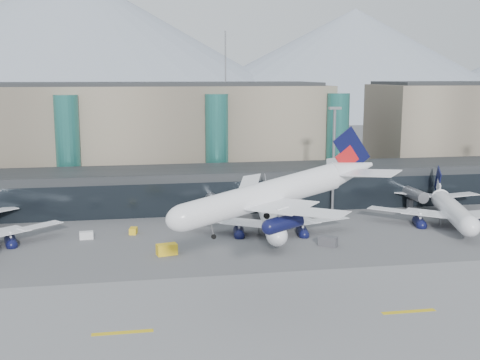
# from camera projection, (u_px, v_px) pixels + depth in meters

# --- Properties ---
(ground) EXTENTS (900.00, 900.00, 0.00)m
(ground) POSITION_uv_depth(u_px,v_px,m) (250.00, 285.00, 96.51)
(ground) COLOR #515154
(ground) RESTS_ON ground
(runway_strip) EXTENTS (400.00, 40.00, 0.04)m
(runway_strip) POSITION_uv_depth(u_px,v_px,m) (272.00, 322.00, 81.97)
(runway_strip) COLOR slate
(runway_strip) RESTS_ON ground
(runway_markings) EXTENTS (128.00, 1.00, 0.02)m
(runway_markings) POSITION_uv_depth(u_px,v_px,m) (272.00, 322.00, 81.96)
(runway_markings) COLOR gold
(runway_markings) RESTS_ON ground
(concourse) EXTENTS (170.00, 27.00, 10.00)m
(concourse) POSITION_uv_depth(u_px,v_px,m) (206.00, 188.00, 151.60)
(concourse) COLOR black
(concourse) RESTS_ON ground
(terminal_main) EXTENTS (130.00, 30.00, 31.00)m
(terminal_main) POSITION_uv_depth(u_px,v_px,m) (108.00, 136.00, 176.73)
(terminal_main) COLOR gray
(terminal_main) RESTS_ON ground
(teal_towers) EXTENTS (116.40, 19.40, 46.00)m
(teal_towers) POSITION_uv_depth(u_px,v_px,m) (144.00, 146.00, 163.22)
(teal_towers) COLOR #266C65
(teal_towers) RESTS_ON ground
(mountain_ridge) EXTENTS (910.00, 400.00, 110.00)m
(mountain_ridge) POSITION_uv_depth(u_px,v_px,m) (175.00, 58.00, 459.69)
(mountain_ridge) COLOR gray
(mountain_ridge) RESTS_ON ground
(lightmast_mid) EXTENTS (3.00, 1.20, 25.60)m
(lightmast_mid) POSITION_uv_depth(u_px,v_px,m) (334.00, 153.00, 145.74)
(lightmast_mid) COLOR slate
(lightmast_mid) RESTS_ON ground
(hero_jet) EXTENTS (33.36, 33.02, 10.78)m
(hero_jet) POSITION_uv_depth(u_px,v_px,m) (282.00, 185.00, 85.14)
(hero_jet) COLOR white
(hero_jet) RESTS_ON ground
(jet_parked_mid) EXTENTS (35.81, 35.84, 11.63)m
(jet_parked_mid) POSITION_uv_depth(u_px,v_px,m) (269.00, 211.00, 129.03)
(jet_parked_mid) COLOR white
(jet_parked_mid) RESTS_ON ground
(jet_parked_right) EXTENTS (36.91, 38.60, 12.39)m
(jet_parked_right) POSITION_uv_depth(u_px,v_px,m) (450.00, 202.00, 136.31)
(jet_parked_right) COLOR white
(jet_parked_right) RESTS_ON ground
(veh_a) EXTENTS (2.88, 1.77, 1.55)m
(veh_a) POSITION_uv_depth(u_px,v_px,m) (86.00, 235.00, 123.09)
(veh_a) COLOR silver
(veh_a) RESTS_ON ground
(veh_b) EXTENTS (1.86, 2.57, 1.35)m
(veh_b) POSITION_uv_depth(u_px,v_px,m) (133.00, 231.00, 127.00)
(veh_b) COLOR yellow
(veh_b) RESTS_ON ground
(veh_c) EXTENTS (3.92, 3.59, 1.95)m
(veh_c) POSITION_uv_depth(u_px,v_px,m) (328.00, 241.00, 118.01)
(veh_c) COLOR #454449
(veh_c) RESTS_ON ground
(veh_d) EXTENTS (2.40, 2.81, 1.42)m
(veh_d) POSITION_uv_depth(u_px,v_px,m) (308.00, 211.00, 145.02)
(veh_d) COLOR silver
(veh_d) RESTS_ON ground
(veh_g) EXTENTS (1.81, 2.71, 1.48)m
(veh_g) POSITION_uv_depth(u_px,v_px,m) (271.00, 217.00, 138.78)
(veh_g) COLOR silver
(veh_g) RESTS_ON ground
(veh_h) EXTENTS (4.10, 2.75, 2.08)m
(veh_h) POSITION_uv_depth(u_px,v_px,m) (167.00, 249.00, 112.28)
(veh_h) COLOR yellow
(veh_h) RESTS_ON ground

